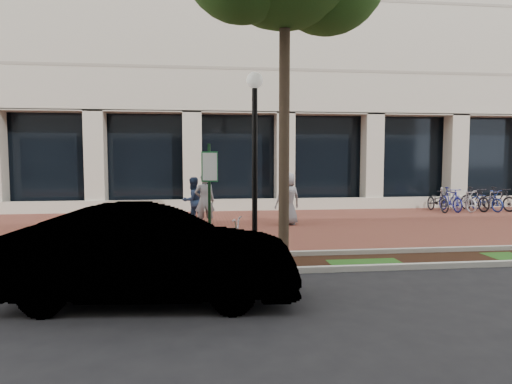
{
  "coord_description": "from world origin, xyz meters",
  "views": [
    {
      "loc": [
        -1.71,
        -14.84,
        2.36
      ],
      "look_at": [
        0.03,
        -0.8,
        1.22
      ],
      "focal_mm": 32.0,
      "sensor_mm": 36.0,
      "label": 1
    }
  ],
  "objects": [
    {
      "name": "lamppost",
      "position": [
        -0.51,
        -4.93,
        2.35
      ],
      "size": [
        0.36,
        0.36,
        4.15
      ],
      "color": "black",
      "rests_on": "ground"
    },
    {
      "name": "pedestrian_mid",
      "position": [
        -1.95,
        0.9,
        0.81
      ],
      "size": [
        0.99,
        0.95,
        1.62
      ],
      "primitive_type": "imported",
      "rotation": [
        0.0,
        0.0,
        3.73
      ],
      "color": "#1C2B47",
      "rests_on": "ground"
    },
    {
      "name": "bike_rack_cluster",
      "position": [
        9.59,
        3.12,
        0.48
      ],
      "size": [
        3.5,
        1.83,
        1.02
      ],
      "rotation": [
        0.0,
        0.0,
        0.09
      ],
      "color": "black",
      "rests_on": "ground"
    },
    {
      "name": "locked_bicycle",
      "position": [
        -1.4,
        -4.95,
        0.51
      ],
      "size": [
        2.06,
        1.31,
        1.02
      ],
      "primitive_type": "imported",
      "rotation": [
        0.0,
        0.0,
        1.22
      ],
      "color": "silver",
      "rests_on": "ground"
    },
    {
      "name": "near_office_building",
      "position": [
        0.0,
        10.47,
        10.05
      ],
      "size": [
        40.0,
        12.12,
        16.0
      ],
      "color": "beige",
      "rests_on": "ground"
    },
    {
      "name": "parking_sign",
      "position": [
        -1.51,
        -5.5,
        1.64
      ],
      "size": [
        0.34,
        0.07,
        2.6
      ],
      "rotation": [
        0.0,
        0.0,
        -0.25
      ],
      "color": "#153A1D",
      "rests_on": "ground"
    },
    {
      "name": "planting_strip",
      "position": [
        0.0,
        -5.25,
        0.01
      ],
      "size": [
        40.0,
        1.5,
        0.01
      ],
      "primitive_type": "cube",
      "color": "black",
      "rests_on": "ground"
    },
    {
      "name": "pedestrian_right",
      "position": [
        1.25,
        0.26,
        0.9
      ],
      "size": [
        1.0,
        0.78,
        1.8
      ],
      "primitive_type": "imported",
      "rotation": [
        0.0,
        0.0,
        3.41
      ],
      "color": "slate",
      "rests_on": "ground"
    },
    {
      "name": "pedestrian_left",
      "position": [
        -1.55,
        -0.09,
        0.89
      ],
      "size": [
        0.7,
        0.5,
        1.79
      ],
      "primitive_type": "imported",
      "rotation": [
        0.0,
        0.0,
        3.25
      ],
      "color": "slate",
      "rests_on": "ground"
    },
    {
      "name": "bollard",
      "position": [
        8.81,
        3.88,
        0.5
      ],
      "size": [
        0.12,
        0.12,
        0.98
      ],
      "color": "#ADAEB2",
      "rests_on": "ground"
    },
    {
      "name": "curb_street_side",
      "position": [
        0.0,
        -6.0,
        0.06
      ],
      "size": [
        40.0,
        0.12,
        0.12
      ],
      "primitive_type": "cube",
      "color": "#B0B0A6",
      "rests_on": "ground"
    },
    {
      "name": "curb_plaza_side",
      "position": [
        0.0,
        -4.5,
        0.06
      ],
      "size": [
        40.0,
        0.12,
        0.12
      ],
      "primitive_type": "cube",
      "color": "#B0B0A6",
      "rests_on": "ground"
    },
    {
      "name": "sedan_near_curb",
      "position": [
        -2.52,
        -7.45,
        0.78
      ],
      "size": [
        4.83,
        2.05,
        1.55
      ],
      "primitive_type": "imported",
      "rotation": [
        0.0,
        0.0,
        1.48
      ],
      "color": "#B5B5BA",
      "rests_on": "ground"
    },
    {
      "name": "ground",
      "position": [
        0.0,
        0.0,
        0.0
      ],
      "size": [
        120.0,
        120.0,
        0.0
      ],
      "primitive_type": "plane",
      "color": "black",
      "rests_on": "ground"
    },
    {
      "name": "brick_plaza",
      "position": [
        0.0,
        0.0,
        0.01
      ],
      "size": [
        40.0,
        9.0,
        0.01
      ],
      "primitive_type": "cube",
      "color": "brown",
      "rests_on": "ground"
    }
  ]
}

